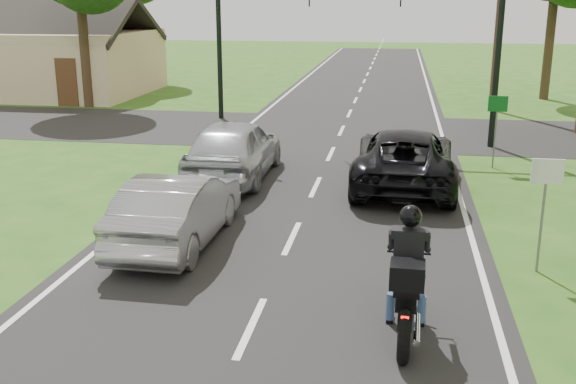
% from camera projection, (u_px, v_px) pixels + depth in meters
% --- Properties ---
extents(ground, '(140.00, 140.00, 0.00)m').
position_uv_depth(ground, '(251.00, 328.00, 10.23)').
color(ground, '#255517').
rests_on(ground, ground).
extents(road, '(8.00, 100.00, 0.01)m').
position_uv_depth(road, '(324.00, 169.00, 19.71)').
color(road, black).
rests_on(road, ground).
extents(cross_road, '(60.00, 7.00, 0.01)m').
position_uv_depth(cross_road, '(341.00, 131.00, 25.40)').
color(cross_road, black).
rests_on(cross_road, ground).
extents(motorcycle_rider, '(0.67, 2.35, 2.03)m').
position_uv_depth(motorcycle_rider, '(407.00, 286.00, 9.77)').
color(motorcycle_rider, black).
rests_on(motorcycle_rider, ground).
extents(dark_suv, '(2.63, 5.55, 1.53)m').
position_uv_depth(dark_suv, '(404.00, 158.00, 17.72)').
color(dark_suv, black).
rests_on(dark_suv, road).
extents(silver_sedan, '(1.60, 4.41, 1.45)m').
position_uv_depth(silver_sedan, '(178.00, 209.00, 13.56)').
color(silver_sedan, '#A2A2A6').
rests_on(silver_sedan, road).
extents(silver_suv, '(2.00, 4.96, 1.69)m').
position_uv_depth(silver_suv, '(234.00, 148.00, 18.44)').
color(silver_suv, '#ADAFB5').
rests_on(silver_suv, road).
extents(traffic_signal, '(6.38, 0.44, 6.00)m').
position_uv_depth(traffic_signal, '(442.00, 20.00, 21.84)').
color(traffic_signal, black).
rests_on(traffic_signal, ground).
extents(signal_pole_far, '(0.20, 0.20, 6.00)m').
position_uv_depth(signal_pole_far, '(219.00, 45.00, 27.27)').
color(signal_pole_far, black).
rests_on(signal_pole_far, ground).
extents(sign_white, '(0.55, 0.07, 2.12)m').
position_uv_depth(sign_white, '(546.00, 188.00, 11.88)').
color(sign_white, slate).
rests_on(sign_white, ground).
extents(sign_green, '(0.55, 0.07, 2.12)m').
position_uv_depth(sign_green, '(497.00, 114.00, 19.44)').
color(sign_green, slate).
rests_on(sign_green, ground).
extents(house, '(10.20, 8.00, 4.84)m').
position_uv_depth(house, '(48.00, 59.00, 34.98)').
color(house, '#CCB88E').
rests_on(house, ground).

